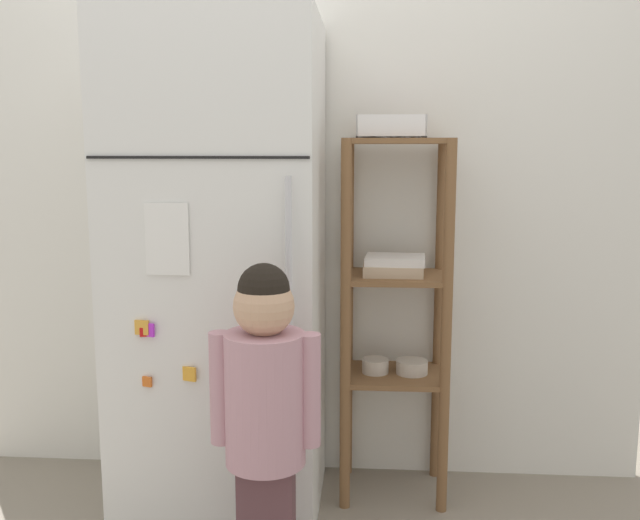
% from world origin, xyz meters
% --- Properties ---
extents(ground_plane, '(6.00, 6.00, 0.00)m').
position_xyz_m(ground_plane, '(0.00, 0.00, 0.00)').
color(ground_plane, gray).
extents(kitchen_wall_back, '(2.56, 0.03, 2.15)m').
position_xyz_m(kitchen_wall_back, '(0.00, 0.33, 1.07)').
color(kitchen_wall_back, silver).
rests_on(kitchen_wall_back, ground).
extents(refrigerator, '(0.66, 0.60, 1.65)m').
position_xyz_m(refrigerator, '(-0.22, 0.02, 0.82)').
color(refrigerator, white).
rests_on(refrigerator, ground).
extents(child_standing, '(0.30, 0.22, 0.93)m').
position_xyz_m(child_standing, '(-0.01, -0.46, 0.57)').
color(child_standing, brown).
rests_on(child_standing, ground).
extents(pantry_shelf_unit, '(0.37, 0.30, 1.26)m').
position_xyz_m(pantry_shelf_unit, '(0.36, 0.15, 0.72)').
color(pantry_shelf_unit, brown).
rests_on(pantry_shelf_unit, ground).
extents(fruit_bin, '(0.23, 0.18, 0.08)m').
position_xyz_m(fruit_bin, '(0.34, 0.15, 1.30)').
color(fruit_bin, white).
rests_on(fruit_bin, pantry_shelf_unit).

